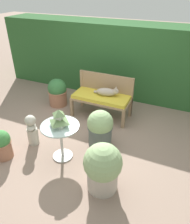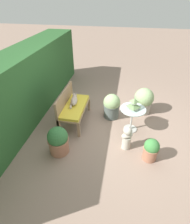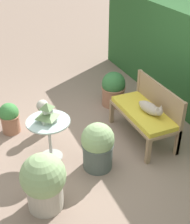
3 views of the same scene
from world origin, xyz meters
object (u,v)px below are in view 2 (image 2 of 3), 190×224
Objects in this scene: garden_bust at (127,138)px; potted_plant_patio_mid at (144,100)px; cat at (74,100)px; pagoda_birdhouse at (134,104)px; potted_plant_table_far at (112,106)px; garden_bench at (75,108)px; potted_plant_table_near at (58,140)px; potted_plant_bench_right at (151,149)px; patio_table at (132,113)px.

potted_plant_patio_mid is (1.52, -0.41, 0.09)m from garden_bust.
potted_plant_patio_mid is at bearing -81.57° from cat.
pagoda_birdhouse is 0.81m from potted_plant_table_far.
garden_bench is 1.57m from garden_bust.
garden_bench is 2.25× the size of cat.
garden_bust is 0.79× the size of potted_plant_patio_mid.
pagoda_birdhouse is at bearing -130.02° from potted_plant_table_far.
potted_plant_table_near is at bearing 163.23° from garden_bust.
potted_plant_bench_right is (-0.98, -1.88, -0.15)m from garden_bench.
patio_table is at bearing -108.85° from cat.
garden_bench is 1.76× the size of potted_plant_table_far.
potted_plant_table_far is at bearing 35.20° from potted_plant_bench_right.
potted_plant_patio_mid is (0.77, -1.79, -0.04)m from garden_bench.
garden_bench is at bearing 119.90° from garden_bust.
garden_bust is 0.55m from potted_plant_bench_right.
potted_plant_table_far reaches higher than garden_bench.
potted_plant_table_near is at bearing 94.43° from potted_plant_bench_right.
patio_table is 2.24× the size of pagoda_birdhouse.
pagoda_birdhouse reaches higher than cat.
cat is 0.73× the size of potted_plant_patio_mid.
cat is 1.27m from potted_plant_table_near.
potted_plant_patio_mid reaches higher than cat.
potted_plant_table_far is (0.37, -0.93, -0.07)m from garden_bench.
garden_bench is at bearing 111.70° from potted_plant_table_far.
garden_bench is 1.47m from patio_table.
potted_plant_patio_mid is (0.65, -1.83, -0.20)m from cat.
patio_table is at bearing -55.61° from potted_plant_table_near.
potted_plant_table_near is (-1.24, 0.01, -0.26)m from cat.
garden_bench is 2.12m from potted_plant_bench_right.
pagoda_birdhouse is 1.89m from potted_plant_table_near.
potted_plant_patio_mid is at bearing -65.03° from potted_plant_table_far.
potted_plant_patio_mid is at bearing -66.70° from garden_bench.
potted_plant_table_far is (0.46, 0.54, -0.14)m from patio_table.
potted_plant_patio_mid reaches higher than garden_bench.
potted_plant_patio_mid is at bearing -20.42° from pagoda_birdhouse.
pagoda_birdhouse is 0.81m from garden_bust.
patio_table is at bearing 24.60° from potted_plant_bench_right.
potted_plant_table_near is (-0.38, 1.43, 0.02)m from garden_bust.
patio_table is 0.26m from pagoda_birdhouse.
potted_plant_table_near is at bearing 135.88° from potted_plant_patio_mid.
potted_plant_bench_right is 0.74× the size of potted_plant_table_far.
pagoda_birdhouse is (0.00, 0.00, 0.26)m from patio_table.
cat reaches higher than potted_plant_bench_right.
garden_bust is at bearing -75.30° from potted_plant_table_near.
patio_table is 0.91× the size of potted_plant_table_far.
potted_plant_table_far is at bearing 49.98° from patio_table.
potted_plant_patio_mid is (1.75, 0.09, 0.12)m from potted_plant_bench_right.
potted_plant_patio_mid is (0.40, -0.86, 0.03)m from potted_plant_table_far.
potted_plant_patio_mid reaches higher than potted_plant_table_near.
potted_plant_table_near is 0.87× the size of potted_plant_patio_mid.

